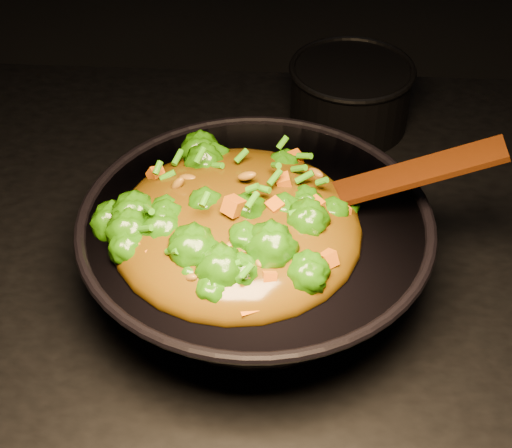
# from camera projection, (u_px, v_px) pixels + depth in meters

# --- Properties ---
(stovetop) EXTENTS (1.20, 0.90, 0.90)m
(stovetop) POSITION_uv_depth(u_px,v_px,m) (318.00, 436.00, 1.36)
(stovetop) COLOR black
(stovetop) RESTS_ON ground
(wok) EXTENTS (0.47, 0.47, 0.12)m
(wok) POSITION_uv_depth(u_px,v_px,m) (256.00, 255.00, 0.97)
(wok) COLOR black
(wok) RESTS_ON stovetop
(stir_fry) EXTENTS (0.36, 0.36, 0.10)m
(stir_fry) POSITION_uv_depth(u_px,v_px,m) (236.00, 200.00, 0.88)
(stir_fry) COLOR #246507
(stir_fry) RESTS_ON wok
(spatula) EXTENTS (0.26, 0.05, 0.11)m
(spatula) POSITION_uv_depth(u_px,v_px,m) (383.00, 182.00, 0.91)
(spatula) COLOR #351603
(spatula) RESTS_ON wok
(back_pot) EXTENTS (0.25, 0.25, 0.11)m
(back_pot) POSITION_uv_depth(u_px,v_px,m) (350.00, 96.00, 1.24)
(back_pot) COLOR black
(back_pot) RESTS_ON stovetop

